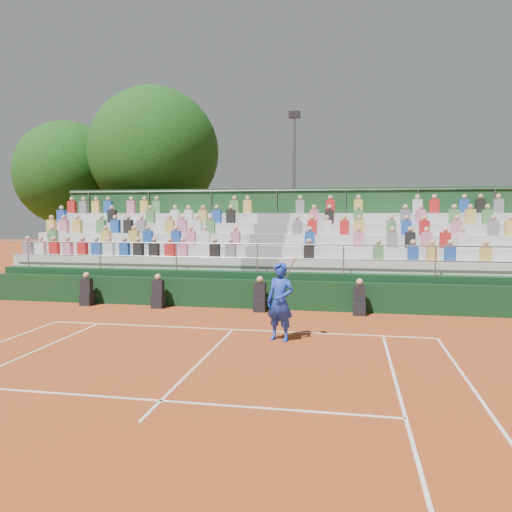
% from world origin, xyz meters
% --- Properties ---
extents(ground, '(90.00, 90.00, 0.00)m').
position_xyz_m(ground, '(0.00, 0.00, 0.00)').
color(ground, '#A6441B').
rests_on(ground, ground).
extents(courtside_wall, '(20.00, 0.15, 1.00)m').
position_xyz_m(courtside_wall, '(0.00, 3.20, 0.50)').
color(courtside_wall, black).
rests_on(courtside_wall, ground).
extents(line_officials, '(9.95, 0.40, 1.19)m').
position_xyz_m(line_officials, '(-1.39, 2.75, 0.48)').
color(line_officials, black).
rests_on(line_officials, ground).
extents(grandstand, '(20.00, 5.20, 4.40)m').
position_xyz_m(grandstand, '(-0.01, 6.43, 1.09)').
color(grandstand, black).
rests_on(grandstand, ground).
extents(tennis_player, '(0.96, 0.70, 2.22)m').
position_xyz_m(tennis_player, '(1.47, -0.95, 1.01)').
color(tennis_player, '#1838BA').
rests_on(tennis_player, ground).
extents(tree_west, '(5.86, 5.86, 8.48)m').
position_xyz_m(tree_west, '(-12.59, 12.61, 5.54)').
color(tree_west, '#3C2315').
rests_on(tree_west, ground).
extents(tree_east, '(6.87, 6.87, 9.99)m').
position_xyz_m(tree_east, '(-7.14, 12.04, 6.55)').
color(tree_east, '#3C2315').
rests_on(tree_east, ground).
extents(floodlight_mast, '(0.60, 0.25, 8.64)m').
position_xyz_m(floodlight_mast, '(0.26, 13.06, 5.00)').
color(floodlight_mast, gray).
rests_on(floodlight_mast, ground).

